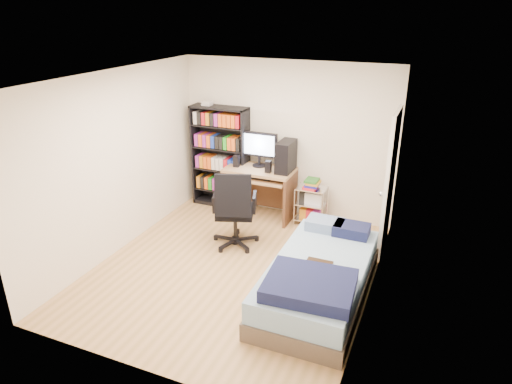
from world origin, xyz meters
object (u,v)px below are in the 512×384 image
at_px(media_shelf, 220,156).
at_px(computer_desk, 267,173).
at_px(bed, 319,279).
at_px(office_chair, 235,222).

distance_m(media_shelf, computer_desk, 0.92).
relative_size(media_shelf, bed, 0.83).
distance_m(office_chair, bed, 1.67).
distance_m(computer_desk, bed, 2.44).
bearing_deg(media_shelf, computer_desk, -8.04).
xyz_separation_m(media_shelf, bed, (2.31, -2.06, -0.62)).
xyz_separation_m(media_shelf, office_chair, (0.85, -1.26, -0.52)).
xyz_separation_m(media_shelf, computer_desk, (0.90, -0.13, -0.14)).
xyz_separation_m(computer_desk, bed, (1.41, -1.93, -0.48)).
bearing_deg(bed, office_chair, 151.35).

